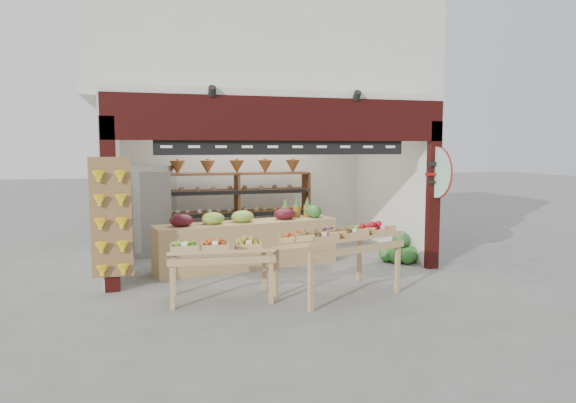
% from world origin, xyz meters
% --- Properties ---
extents(ground, '(60.00, 60.00, 0.00)m').
position_xyz_m(ground, '(0.00, 0.00, 0.00)').
color(ground, slate).
rests_on(ground, ground).
extents(shop_structure, '(6.36, 5.12, 5.40)m').
position_xyz_m(shop_structure, '(0.00, 1.61, 3.92)').
color(shop_structure, beige).
rests_on(shop_structure, ground).
extents(banana_board, '(0.60, 0.15, 1.80)m').
position_xyz_m(banana_board, '(-2.73, -1.17, 1.12)').
color(banana_board, olive).
rests_on(banana_board, ground).
extents(gift_sign, '(0.04, 0.93, 0.92)m').
position_xyz_m(gift_sign, '(2.75, -1.15, 1.75)').
color(gift_sign, '#B4E3C4').
rests_on(gift_sign, ground).
extents(back_shelving, '(3.13, 0.51, 1.92)m').
position_xyz_m(back_shelving, '(-0.34, 1.56, 1.18)').
color(back_shelving, brown).
rests_on(back_shelving, ground).
extents(refrigerator, '(0.88, 0.88, 1.83)m').
position_xyz_m(refrigerator, '(-2.03, 1.54, 0.92)').
color(refrigerator, silver).
rests_on(refrigerator, ground).
extents(cardboard_stack, '(1.02, 0.73, 0.60)m').
position_xyz_m(cardboard_stack, '(-1.50, 0.21, 0.22)').
color(cardboard_stack, silver).
rests_on(cardboard_stack, ground).
extents(mid_counter, '(3.43, 1.23, 1.06)m').
position_xyz_m(mid_counter, '(-0.46, -0.05, 0.46)').
color(mid_counter, tan).
rests_on(mid_counter, ground).
extents(display_table_left, '(1.54, 0.95, 0.95)m').
position_xyz_m(display_table_left, '(-1.31, -1.89, 0.73)').
color(display_table_left, tan).
rests_on(display_table_left, ground).
extents(display_table_right, '(1.95, 1.45, 1.09)m').
position_xyz_m(display_table_right, '(0.49, -2.16, 0.87)').
color(display_table_right, tan).
rests_on(display_table_right, ground).
extents(watermelon_pile, '(0.76, 0.76, 0.59)m').
position_xyz_m(watermelon_pile, '(2.45, -0.40, 0.20)').
color(watermelon_pile, '#1C4918').
rests_on(watermelon_pile, ground).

